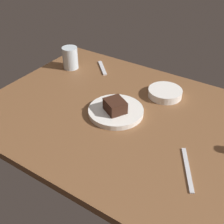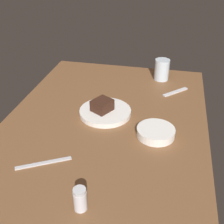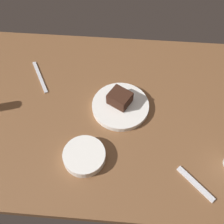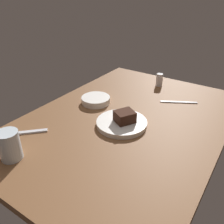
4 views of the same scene
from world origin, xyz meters
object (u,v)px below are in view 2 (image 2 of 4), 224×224
at_px(dessert_spoon, 175,92).
at_px(chocolate_cake_slice, 102,105).
at_px(water_glass, 162,70).
at_px(salt_shaker, 80,199).
at_px(butter_knife, 44,163).
at_px(dessert_plate, 105,112).
at_px(side_bowl, 156,132).

bearing_deg(dessert_spoon, chocolate_cake_slice, 176.54).
distance_m(chocolate_cake_slice, dessert_spoon, 0.41).
xyz_separation_m(chocolate_cake_slice, water_glass, (0.41, -0.22, 0.01)).
distance_m(salt_shaker, butter_knife, 0.24).
distance_m(dessert_plate, salt_shaker, 0.51).
xyz_separation_m(dessert_plate, water_glass, (0.41, -0.21, 0.04)).
height_order(dessert_plate, dessert_spoon, dessert_plate).
bearing_deg(side_bowl, butter_knife, 124.13).
bearing_deg(butter_knife, salt_shaker, -69.28).
height_order(water_glass, butter_knife, water_glass).
bearing_deg(butter_knife, water_glass, 36.76).
bearing_deg(dessert_spoon, butter_knife, -169.50).
height_order(dessert_spoon, butter_knife, dessert_spoon).
bearing_deg(butter_knife, dessert_plate, 40.56).
xyz_separation_m(dessert_spoon, butter_knife, (-0.62, 0.42, -0.00)).
bearing_deg(chocolate_cake_slice, water_glass, -28.42).
xyz_separation_m(dessert_plate, side_bowl, (-0.11, -0.23, 0.01)).
relative_size(dessert_plate, water_glass, 2.02).
relative_size(salt_shaker, side_bowl, 0.51).
bearing_deg(salt_shaker, dessert_spoon, -17.37).
height_order(side_bowl, butter_knife, side_bowl).
xyz_separation_m(water_glass, butter_knife, (-0.76, 0.34, -0.05)).
height_order(dessert_plate, chocolate_cake_slice, chocolate_cake_slice).
bearing_deg(dessert_spoon, water_glass, 74.41).
xyz_separation_m(salt_shaker, water_glass, (0.92, -0.16, 0.02)).
relative_size(chocolate_cake_slice, butter_knife, 0.42).
bearing_deg(water_glass, chocolate_cake_slice, 151.58).
bearing_deg(chocolate_cake_slice, dessert_spoon, -48.19).
bearing_deg(salt_shaker, side_bowl, -24.23).
height_order(chocolate_cake_slice, water_glass, water_glass).
relative_size(dessert_plate, butter_knife, 1.18).
bearing_deg(salt_shaker, chocolate_cake_slice, 6.93).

